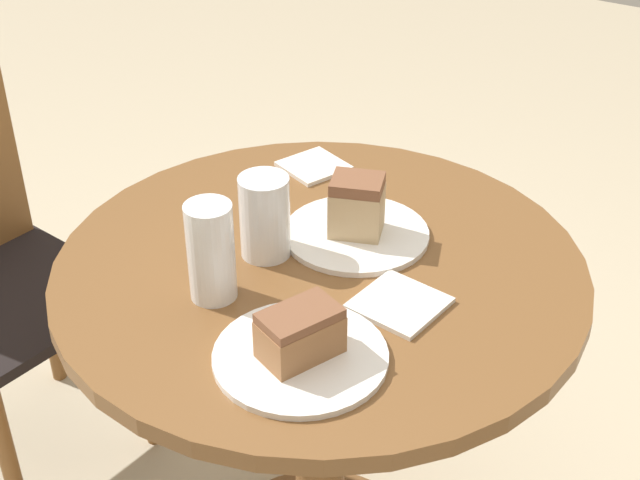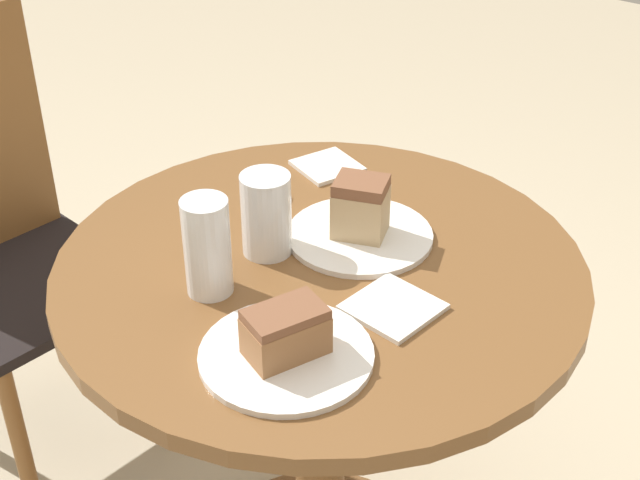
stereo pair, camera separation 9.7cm
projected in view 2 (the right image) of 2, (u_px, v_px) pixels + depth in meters
table at (320, 360)px, 1.55m from camera, size 0.86×0.86×0.77m
chair at (8, 248)px, 1.95m from camera, size 0.45×0.45×0.99m
plate_near at (360, 235)px, 1.49m from camera, size 0.25×0.25×0.01m
plate_far at (286, 355)px, 1.23m from camera, size 0.24×0.24×0.01m
cake_slice_near at (361, 207)px, 1.46m from camera, size 0.10×0.11×0.10m
cake_slice_far at (286, 332)px, 1.21m from camera, size 0.13×0.10×0.07m
glass_lemonade at (208, 252)px, 1.33m from camera, size 0.07×0.07×0.16m
glass_water at (266, 217)px, 1.43m from camera, size 0.08×0.08×0.14m
napkin_stack at (393, 307)px, 1.32m from camera, size 0.13×0.13×0.01m
fork at (277, 221)px, 1.53m from camera, size 0.16×0.10×0.00m
napkin_side at (327, 166)px, 1.70m from camera, size 0.14×0.14×0.01m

